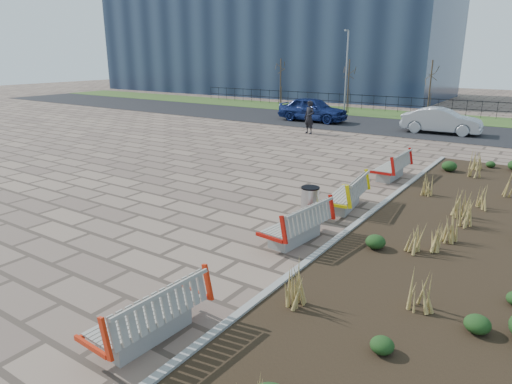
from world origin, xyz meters
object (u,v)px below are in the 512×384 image
Objects in this scene: bench_b at (295,222)px; car_silver at (441,121)px; bench_c at (345,193)px; lamp_west at (346,73)px; litter_bin at (310,204)px; car_blue at (313,109)px; bench_d at (391,165)px; pedestrian at (309,117)px; bench_a at (146,311)px.

bench_b is 0.48× the size of car_silver.
lamp_west is (-9.00, 20.51, 2.54)m from bench_c.
car_silver is (-0.40, 16.98, 0.28)m from litter_bin.
car_blue is at bearing 122.33° from bench_b.
pedestrian is (-7.15, 7.09, 0.44)m from bench_d.
bench_b is 15.96m from pedestrian.
bench_b is at bearing -89.45° from bench_d.
lamp_west is (-9.00, 23.49, 2.54)m from bench_b.
bench_b is 1.65m from litter_bin.
bench_d is (0.00, 4.19, 0.00)m from bench_c.
bench_a and bench_c have the same top height.
bench_d is 0.35× the size of lamp_west.
bench_c is 4.19m from bench_d.
bench_b is 18.59m from car_silver.
bench_d is (0.00, 7.17, 0.00)m from bench_b.
lamp_west reaches higher than car_silver.
bench_b is 2.98m from bench_c.
car_blue is 0.79× the size of lamp_west.
bench_a is 0.35× the size of lamp_west.
lamp_west reaches higher than bench_b.
pedestrian is 7.65m from car_silver.
litter_bin is (-0.43, -1.39, -0.04)m from bench_c.
car_silver is at bearing -91.03° from car_blue.
car_blue is (-9.24, 11.58, 0.32)m from bench_d.
pedestrian is at bearing 115.63° from bench_c.
car_blue is at bearing 130.60° from pedestrian.
bench_a is at bearing -89.45° from bench_d.
bench_b is at bearing -74.88° from litter_bin.
litter_bin is at bearing -113.97° from bench_c.
car_silver is at bearing 98.67° from bench_b.
bench_a is 25.38m from car_blue.
litter_bin is 0.20× the size of car_blue.
car_silver reaches higher than bench_c.
pedestrian reaches higher than bench_c.
litter_bin is (-0.43, -5.58, -0.04)m from bench_d.
bench_c reaches higher than litter_bin.
lamp_west is at bearing 106.97° from bench_c.
bench_b is at bearing 93.12° from bench_a.
bench_a is 1.12× the size of pedestrian.
pedestrian is at bearing -154.79° from car_blue.
litter_bin is at bearing -68.63° from lamp_west.
bench_b is at bearing -96.72° from bench_c.
bench_c is 1.12× the size of pedestrian.
bench_d is at bearing 96.10° from bench_b.
bench_b is 20.91m from car_blue.
bench_b is at bearing 178.14° from car_silver.
bench_d is 14.82m from car_blue.
bench_d is 2.26× the size of litter_bin.
bench_a is at bearing -72.40° from lamp_west.
bench_c is at bearing -89.45° from bench_d.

